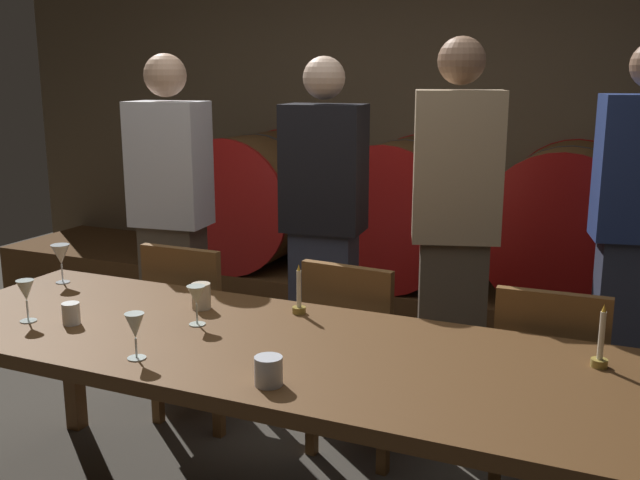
{
  "coord_description": "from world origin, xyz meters",
  "views": [
    {
      "loc": [
        1.37,
        -2.23,
        1.64
      ],
      "look_at": [
        0.26,
        0.26,
        1.02
      ],
      "focal_mm": 41.16,
      "sensor_mm": 36.0,
      "label": 1
    }
  ],
  "objects": [
    {
      "name": "candle_right",
      "position": [
        1.3,
        0.06,
        0.81
      ],
      "size": [
        0.05,
        0.05,
        0.2
      ],
      "color": "olive",
      "rests_on": "dining_table"
    },
    {
      "name": "dining_table",
      "position": [
        0.29,
        -0.17,
        0.69
      ],
      "size": [
        2.69,
        0.89,
        0.75
      ],
      "color": "brown",
      "rests_on": "ground"
    },
    {
      "name": "guest_far_left",
      "position": [
        -0.83,
        0.84,
        0.89
      ],
      "size": [
        0.41,
        0.28,
        1.73
      ],
      "rotation": [
        0.0,
        0.0,
        3.26
      ],
      "color": "brown",
      "rests_on": "ground"
    },
    {
      "name": "guest_center_right",
      "position": [
        0.62,
        0.95,
        0.92
      ],
      "size": [
        0.44,
        0.34,
        1.79
      ],
      "rotation": [
        0.0,
        0.0,
        3.45
      ],
      "color": "brown",
      "rests_on": "ground"
    },
    {
      "name": "wine_barrel_left",
      "position": [
        -1.01,
        2.08,
        0.81
      ],
      "size": [
        0.88,
        0.89,
        0.88
      ],
      "color": "brown",
      "rests_on": "barrel_shelf"
    },
    {
      "name": "guest_center_left",
      "position": [
        -0.02,
        0.93,
        0.88
      ],
      "size": [
        0.4,
        0.28,
        1.71
      ],
      "rotation": [
        0.0,
        0.0,
        3.25
      ],
      "color": "#33384C",
      "rests_on": "ground"
    },
    {
      "name": "cup_center_left",
      "position": [
        -0.14,
        0.05,
        0.8
      ],
      "size": [
        0.07,
        0.07,
        0.1
      ],
      "primitive_type": "cylinder",
      "color": "beige",
      "rests_on": "dining_table"
    },
    {
      "name": "cup_far_left",
      "position": [
        -0.48,
        -0.3,
        0.79
      ],
      "size": [
        0.06,
        0.06,
        0.08
      ],
      "primitive_type": "cylinder",
      "color": "white",
      "rests_on": "dining_table"
    },
    {
      "name": "wine_glass_center_left",
      "position": [
        -0.64,
        -0.34,
        0.86
      ],
      "size": [
        0.06,
        0.06,
        0.16
      ],
      "color": "silver",
      "rests_on": "dining_table"
    },
    {
      "name": "candle_left",
      "position": [
        0.22,
        0.15,
        0.8
      ],
      "size": [
        0.05,
        0.05,
        0.19
      ],
      "color": "olive",
      "rests_on": "dining_table"
    },
    {
      "name": "wine_glass_center_right",
      "position": [
        -0.06,
        -0.12,
        0.86
      ],
      "size": [
        0.07,
        0.07,
        0.15
      ],
      "color": "silver",
      "rests_on": "dining_table"
    },
    {
      "name": "wine_barrel_right",
      "position": [
        1.0,
        2.08,
        0.81
      ],
      "size": [
        0.88,
        0.89,
        0.88
      ],
      "color": "brown",
      "rests_on": "barrel_shelf"
    },
    {
      "name": "cup_center_right",
      "position": [
        0.42,
        -0.48,
        0.79
      ],
      "size": [
        0.08,
        0.08,
        0.09
      ],
      "primitive_type": "cylinder",
      "color": "silver",
      "rests_on": "dining_table"
    },
    {
      "name": "wine_barrel_center",
      "position": [
        0.03,
        2.08,
        0.81
      ],
      "size": [
        0.88,
        0.89,
        0.88
      ],
      "color": "brown",
      "rests_on": "barrel_shelf"
    },
    {
      "name": "guest_far_right",
      "position": [
        1.37,
        1.12,
        0.91
      ],
      "size": [
        0.42,
        0.32,
        1.77
      ],
      "rotation": [
        0.0,
        0.0,
        3.36
      ],
      "color": "#33384C",
      "rests_on": "ground"
    },
    {
      "name": "back_wall",
      "position": [
        0.0,
        2.63,
        1.34
      ],
      "size": [
        6.56,
        0.24,
        2.68
      ],
      "primitive_type": "cube",
      "color": "brown",
      "rests_on": "ground"
    },
    {
      "name": "chair_center",
      "position": [
        0.32,
        0.52,
        0.49
      ],
      "size": [
        0.43,
        0.43,
        0.88
      ],
      "rotation": [
        0.0,
        0.0,
        3.06
      ],
      "color": "brown",
      "rests_on": "ground"
    },
    {
      "name": "wine_glass_far_right",
      "position": [
        -0.05,
        -0.47,
        0.86
      ],
      "size": [
        0.06,
        0.06,
        0.15
      ],
      "color": "silver",
      "rests_on": "dining_table"
    },
    {
      "name": "chair_left",
      "position": [
        -0.49,
        0.51,
        0.49
      ],
      "size": [
        0.4,
        0.4,
        0.88
      ],
      "rotation": [
        0.0,
        0.0,
        3.14
      ],
      "color": "brown",
      "rests_on": "ground"
    },
    {
      "name": "chair_right",
      "position": [
        1.11,
        0.48,
        0.49
      ],
      "size": [
        0.41,
        0.41,
        0.88
      ],
      "rotation": [
        0.0,
        0.0,
        3.17
      ],
      "color": "brown",
      "rests_on": "ground"
    },
    {
      "name": "wine_glass_far_left",
      "position": [
        -0.89,
        0.11,
        0.87
      ],
      "size": [
        0.08,
        0.08,
        0.17
      ],
      "color": "white",
      "rests_on": "dining_table"
    },
    {
      "name": "barrel_shelf",
      "position": [
        0.0,
        2.08,
        0.19
      ],
      "size": [
        5.9,
        0.9,
        0.38
      ],
      "primitive_type": "cube",
      "color": "brown",
      "rests_on": "ground"
    }
  ]
}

